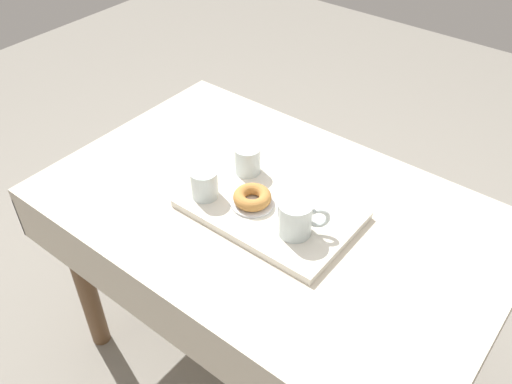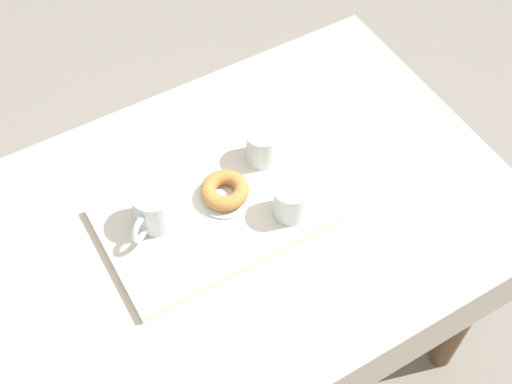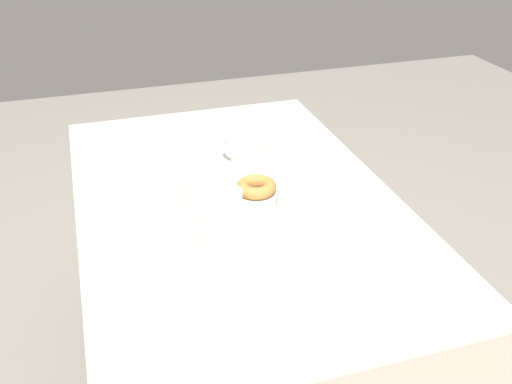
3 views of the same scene
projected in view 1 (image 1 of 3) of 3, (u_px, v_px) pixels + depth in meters
The scene contains 8 objects.
ground_plane at pixel (268, 358), 1.94m from camera, with size 6.00×6.00×0.00m, color gray.
dining_table at pixel (271, 233), 1.54m from camera, with size 1.25×0.81×0.73m.
serving_tray at pixel (271, 209), 1.44m from camera, with size 0.45×0.29×0.02m, color silver.
tea_mug_left at pixel (296, 219), 1.34m from camera, with size 0.12×0.10×0.09m.
water_glass_near at pixel (204, 185), 1.45m from camera, with size 0.07×0.07×0.08m.
water_glass_far at pixel (247, 161), 1.53m from camera, with size 0.07×0.07×0.08m.
donut_plate_left at pixel (252, 203), 1.44m from camera, with size 0.12×0.12×0.01m, color silver.
sugar_donut_left at pixel (252, 197), 1.43m from camera, with size 0.10×0.10×0.03m, color #BC7F3D.
Camera 1 is at (0.65, -0.89, 1.70)m, focal length 38.08 mm.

